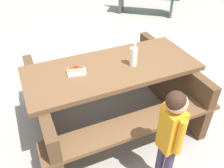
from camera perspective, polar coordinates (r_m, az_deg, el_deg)
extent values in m
plane|color=gray|center=(2.94, 0.00, -8.23)|extent=(30.00, 30.00, 0.00)
cube|color=brown|center=(2.49, 0.00, 3.70)|extent=(1.93, 1.20, 0.05)
cube|color=brown|center=(2.29, 5.72, -9.60)|extent=(1.81, 0.73, 0.04)
cube|color=brown|center=(3.09, -4.19, 4.26)|extent=(1.81, 0.73, 0.04)
cube|color=#4D3520|center=(2.58, -16.23, -7.29)|extent=(0.46, 1.38, 0.70)
cube|color=#4D3520|center=(3.04, 13.58, 0.87)|extent=(0.46, 1.38, 0.70)
cylinder|color=silver|center=(2.46, 5.18, 6.56)|extent=(0.08, 0.08, 0.20)
cone|color=silver|center=(2.40, 5.34, 9.06)|extent=(0.07, 0.07, 0.04)
cylinder|color=silver|center=(2.39, 5.38, 9.68)|extent=(0.04, 0.04, 0.02)
cube|color=white|center=(2.38, -8.45, 2.78)|extent=(0.21, 0.18, 0.03)
cube|color=#D8B272|center=(2.37, -8.52, 3.45)|extent=(0.16, 0.12, 0.04)
cylinder|color=maroon|center=(2.36, -8.56, 3.81)|extent=(0.14, 0.09, 0.03)
ellipsoid|color=maroon|center=(2.35, -8.59, 4.06)|extent=(0.07, 0.05, 0.01)
cylinder|color=#3F334C|center=(2.31, 11.48, -17.30)|extent=(0.07, 0.07, 0.48)
cube|color=orange|center=(1.95, 13.96, -10.65)|extent=(0.18, 0.19, 0.40)
cylinder|color=orange|center=(1.98, 12.27, -8.39)|extent=(0.06, 0.06, 0.34)
cylinder|color=orange|center=(1.88, 15.94, -12.18)|extent=(0.06, 0.06, 0.34)
sphere|color=tan|center=(1.75, 15.29, -4.36)|extent=(0.16, 0.16, 0.16)
sphere|color=#331E14|center=(1.74, 15.09, -3.98)|extent=(0.15, 0.15, 0.15)
cube|color=#4C4C51|center=(6.12, 2.21, 18.77)|extent=(0.32, 0.27, 0.41)
cube|color=#4C4C51|center=(6.01, 14.02, 17.43)|extent=(0.32, 0.27, 0.41)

